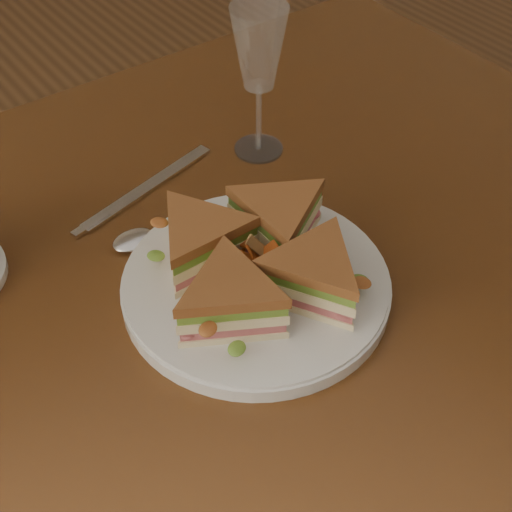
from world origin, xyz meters
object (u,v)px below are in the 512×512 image
object	(u,v)px
spoon	(154,236)
knife	(140,193)
wine_glass	(259,52)
plate	(256,285)
sandwich_wedges	(256,260)
table	(192,325)

from	to	relation	value
spoon	knife	size ratio (longest dim) A/B	0.84
spoon	wine_glass	size ratio (longest dim) A/B	0.94
spoon	knife	distance (m)	0.08
plate	wine_glass	world-z (taller)	wine_glass
spoon	plate	bearing A→B (deg)	-54.35
sandwich_wedges	knife	world-z (taller)	sandwich_wedges
knife	spoon	bearing A→B (deg)	-122.40
table	wine_glass	xyz separation A→B (m)	(0.19, 0.12, 0.23)
sandwich_wedges	wine_glass	distance (m)	0.26
plate	sandwich_wedges	xyz separation A→B (m)	(-0.00, -0.00, 0.04)
knife	wine_glass	bearing A→B (deg)	-17.74
table	plate	world-z (taller)	plate
table	knife	bearing A→B (deg)	81.67
sandwich_wedges	knife	bearing A→B (deg)	95.30
sandwich_wedges	spoon	world-z (taller)	sandwich_wedges
wine_glass	table	bearing A→B (deg)	-146.67
plate	sandwich_wedges	size ratio (longest dim) A/B	1.03
plate	knife	distance (m)	0.21
table	sandwich_wedges	distance (m)	0.17
plate	knife	xyz separation A→B (m)	(-0.02, 0.21, -0.01)
plate	wine_glass	size ratio (longest dim) A/B	1.44
spoon	wine_glass	bearing A→B (deg)	35.46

